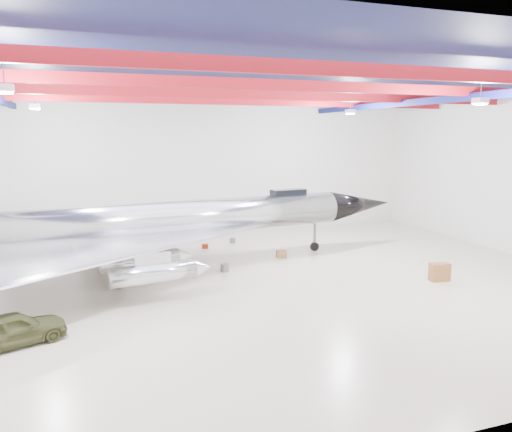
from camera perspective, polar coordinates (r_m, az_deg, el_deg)
name	(u,v)px	position (r m, az deg, el deg)	size (l,w,h in m)	color
floor	(238,286)	(27.41, -2.03, -7.98)	(40.00, 40.00, 0.00)	beige
wall_back	(183,167)	(40.83, -8.33, 5.53)	(40.00, 40.00, 0.00)	silver
ceiling	(237,78)	(26.31, -2.18, 15.53)	(40.00, 40.00, 0.00)	#0A0F38
ceiling_structure	(237,91)	(26.25, -2.17, 14.06)	(39.50, 29.50, 1.08)	maroon
jet_aircraft	(179,224)	(30.88, -8.80, -0.88)	(30.61, 19.50, 8.35)	silver
jeep	(13,329)	(22.02, -26.06, -11.54)	(1.59, 3.96, 1.35)	#393B1D
desk	(440,272)	(29.99, 20.24, -6.03)	(1.11, 0.55, 1.02)	brown
crate_ply	(141,273)	(29.88, -12.97, -6.34)	(0.58, 0.47, 0.41)	olive
toolbox_red	(205,246)	(36.25, -5.86, -3.45)	(0.46, 0.37, 0.32)	maroon
engine_drum	(225,268)	(30.20, -3.59, -5.90)	(0.52, 0.52, 0.46)	#59595B
parts_bin	(281,254)	(33.44, 2.92, -4.38)	(0.66, 0.53, 0.46)	olive
crate_small	(109,258)	(34.24, -16.50, -4.61)	(0.36, 0.29, 0.25)	#59595B
oil_barrel	(164,265)	(31.26, -10.42, -5.58)	(0.54, 0.44, 0.38)	olive
spares_box	(233,240)	(37.88, -2.70, -2.79)	(0.43, 0.43, 0.39)	#59595B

